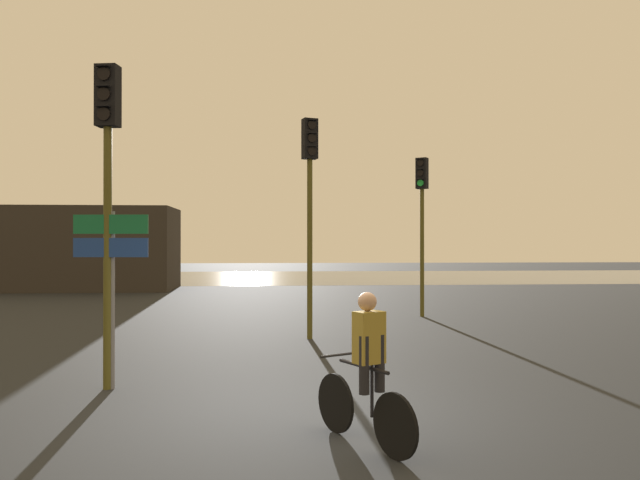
% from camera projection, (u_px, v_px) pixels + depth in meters
% --- Properties ---
extents(ground_plane, '(120.00, 120.00, 0.00)m').
position_uv_depth(ground_plane, '(310.00, 415.00, 7.74)').
color(ground_plane, black).
extents(water_strip, '(80.00, 16.00, 0.01)m').
position_uv_depth(water_strip, '(281.00, 277.00, 39.29)').
color(water_strip, slate).
rests_on(water_strip, ground).
extents(distant_building, '(10.35, 4.00, 3.78)m').
position_uv_depth(distant_building, '(60.00, 249.00, 28.57)').
color(distant_building, '#2D2823').
rests_on(distant_building, ground).
extents(traffic_light_far_right, '(0.40, 0.42, 4.62)m').
position_uv_depth(traffic_light_far_right, '(422.00, 207.00, 18.14)').
color(traffic_light_far_right, '#4C4719').
rests_on(traffic_light_far_right, ground).
extents(traffic_light_center, '(0.38, 0.40, 4.92)m').
position_uv_depth(traffic_light_center, '(310.00, 187.00, 13.91)').
color(traffic_light_center, '#4C4719').
rests_on(traffic_light_center, ground).
extents(traffic_light_near_left, '(0.36, 0.37, 4.74)m').
position_uv_depth(traffic_light_near_left, '(108.00, 165.00, 9.11)').
color(traffic_light_near_left, '#4C4719').
rests_on(traffic_light_near_left, ground).
extents(direction_sign_post, '(1.10, 0.17, 2.60)m').
position_uv_depth(direction_sign_post, '(111.00, 266.00, 9.10)').
color(direction_sign_post, slate).
rests_on(direction_sign_post, ground).
extents(cyclist, '(0.86, 1.52, 1.62)m').
position_uv_depth(cyclist, '(367.00, 368.00, 6.52)').
color(cyclist, black).
rests_on(cyclist, ground).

